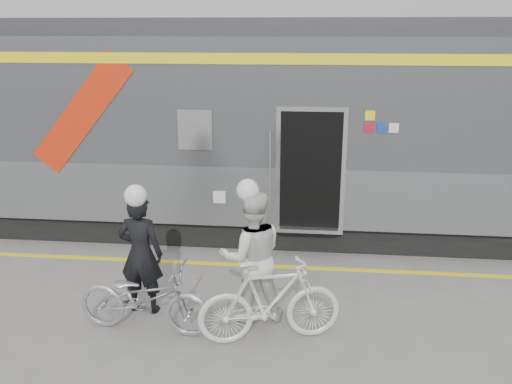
# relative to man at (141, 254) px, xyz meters

# --- Properties ---
(ground) EXTENTS (90.00, 90.00, 0.00)m
(ground) POSITION_rel_man_xyz_m (1.29, -0.47, -0.88)
(ground) COLOR slate
(ground) RESTS_ON ground
(train) EXTENTS (24.00, 3.17, 4.10)m
(train) POSITION_rel_man_xyz_m (0.15, 3.72, 1.17)
(train) COLOR black
(train) RESTS_ON ground
(safety_strip) EXTENTS (24.00, 0.12, 0.01)m
(safety_strip) POSITION_rel_man_xyz_m (1.29, 1.68, -0.88)
(safety_strip) COLOR yellow
(safety_strip) RESTS_ON ground
(man) EXTENTS (0.68, 0.48, 1.76)m
(man) POSITION_rel_man_xyz_m (0.00, 0.00, 0.00)
(man) COLOR black
(man) RESTS_ON ground
(bicycle_left) EXTENTS (1.89, 0.80, 0.97)m
(bicycle_left) POSITION_rel_man_xyz_m (0.20, -0.55, -0.40)
(bicycle_left) COLOR #ACAFB4
(bicycle_left) RESTS_ON ground
(woman) EXTENTS (1.06, 0.92, 1.87)m
(woman) POSITION_rel_man_xyz_m (1.59, -0.06, 0.06)
(woman) COLOR silver
(woman) RESTS_ON ground
(bicycle_right) EXTENTS (1.96, 1.01, 1.13)m
(bicycle_right) POSITION_rel_man_xyz_m (1.89, -0.61, -0.31)
(bicycle_right) COLOR silver
(bicycle_right) RESTS_ON ground
(helmet_man) EXTENTS (0.30, 0.30, 0.30)m
(helmet_man) POSITION_rel_man_xyz_m (0.00, -0.00, 1.03)
(helmet_man) COLOR white
(helmet_man) RESTS_ON man
(helmet_woman) EXTENTS (0.30, 0.30, 0.30)m
(helmet_woman) POSITION_rel_man_xyz_m (1.59, -0.06, 1.14)
(helmet_woman) COLOR white
(helmet_woman) RESTS_ON woman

